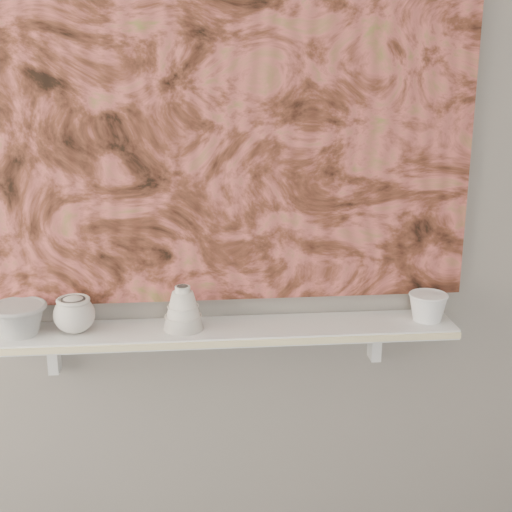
{
  "coord_description": "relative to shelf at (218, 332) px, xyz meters",
  "views": [
    {
      "loc": [
        -0.07,
        -0.44,
        1.71
      ],
      "look_at": [
        0.11,
        1.49,
        1.15
      ],
      "focal_mm": 50.0,
      "sensor_mm": 36.0,
      "label": 1
    }
  ],
  "objects": [
    {
      "name": "wall_back",
      "position": [
        0.0,
        0.09,
        0.44
      ],
      "size": [
        3.6,
        0.0,
        3.6
      ],
      "primitive_type": "plane",
      "rotation": [
        1.57,
        0.0,
        0.0
      ],
      "color": "gray",
      "rests_on": "floor"
    },
    {
      "name": "shelf",
      "position": [
        0.0,
        0.0,
        0.0
      ],
      "size": [
        1.4,
        0.18,
        0.03
      ],
      "primitive_type": "cube",
      "color": "white",
      "rests_on": "wall_back"
    },
    {
      "name": "shelf_stripe",
      "position": [
        0.0,
        -0.09,
        0.0
      ],
      "size": [
        1.4,
        0.01,
        0.02
      ],
      "primitive_type": "cube",
      "color": "beige",
      "rests_on": "shelf"
    },
    {
      "name": "bracket_left",
      "position": [
        -0.49,
        0.06,
        -0.07
      ],
      "size": [
        0.03,
        0.06,
        0.12
      ],
      "primitive_type": "cube",
      "color": "white",
      "rests_on": "wall_back"
    },
    {
      "name": "bracket_right",
      "position": [
        0.49,
        0.06,
        -0.07
      ],
      "size": [
        0.03,
        0.06,
        0.12
      ],
      "primitive_type": "cube",
      "color": "white",
      "rests_on": "wall_back"
    },
    {
      "name": "painting",
      "position": [
        0.0,
        0.08,
        0.62
      ],
      "size": [
        1.5,
        0.02,
        1.1
      ],
      "primitive_type": "cube",
      "color": "brown",
      "rests_on": "wall_back"
    },
    {
      "name": "house_motif",
      "position": [
        0.45,
        0.07,
        0.32
      ],
      "size": [
        0.09,
        0.0,
        0.08
      ],
      "primitive_type": "cube",
      "color": "black",
      "rests_on": "painting"
    },
    {
      "name": "bowl_grey",
      "position": [
        -0.57,
        0.0,
        0.06
      ],
      "size": [
        0.21,
        0.21,
        0.09
      ],
      "primitive_type": null,
      "rotation": [
        0.0,
        0.0,
        0.4
      ],
      "color": "#9F9F9C",
      "rests_on": "shelf"
    },
    {
      "name": "cup_cream",
      "position": [
        -0.41,
        0.0,
        0.07
      ],
      "size": [
        0.13,
        0.13,
        0.11
      ],
      "primitive_type": null,
      "rotation": [
        0.0,
        0.0,
        -0.14
      ],
      "color": "beige",
      "rests_on": "shelf"
    },
    {
      "name": "bell_vessel",
      "position": [
        -0.1,
        0.0,
        0.08
      ],
      "size": [
        0.14,
        0.14,
        0.13
      ],
      "primitive_type": null,
      "rotation": [
        0.0,
        0.0,
        -0.18
      ],
      "color": "silver",
      "rests_on": "shelf"
    },
    {
      "name": "bowl_white",
      "position": [
        0.63,
        0.0,
        0.06
      ],
      "size": [
        0.15,
        0.15,
        0.08
      ],
      "primitive_type": null,
      "rotation": [
        0.0,
        0.0,
        0.31
      ],
      "color": "white",
      "rests_on": "shelf"
    }
  ]
}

